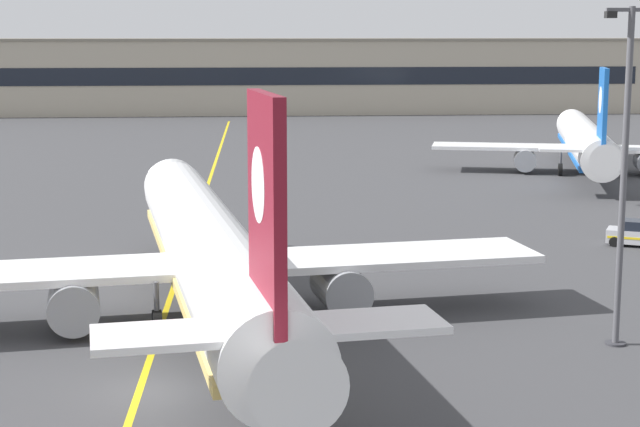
{
  "coord_description": "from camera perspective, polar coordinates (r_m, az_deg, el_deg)",
  "views": [
    {
      "loc": [
        3.17,
        -38.29,
        13.51
      ],
      "look_at": [
        6.67,
        5.55,
        5.8
      ],
      "focal_mm": 58.66,
      "sensor_mm": 36.0,
      "label": 1
    }
  ],
  "objects": [
    {
      "name": "ground_plane",
      "position": [
        40.73,
        -8.89,
        -9.55
      ],
      "size": [
        400.0,
        400.0,
        0.0
      ],
      "primitive_type": "plane",
      "color": "#3D3D3F"
    },
    {
      "name": "apron_lamp_post",
      "position": [
        46.16,
        16.25,
        2.15
      ],
      "size": [
        2.24,
        0.9,
        14.51
      ],
      "color": "#515156",
      "rests_on": "ground"
    },
    {
      "name": "taxiway_centreline",
      "position": [
        69.69,
        -7.09,
        -1.31
      ],
      "size": [
        4.34,
        179.96,
        0.01
      ],
      "primitive_type": "cube",
      "rotation": [
        0.0,
        0.0,
        -0.02
      ],
      "color": "yellow",
      "rests_on": "ground"
    },
    {
      "name": "airliner_foreground",
      "position": [
        48.56,
        -6.04,
        -2.16
      ],
      "size": [
        32.36,
        41.44,
        11.65
      ],
      "color": "white",
      "rests_on": "ground"
    },
    {
      "name": "airliner_background",
      "position": [
        102.69,
        14.29,
        3.8
      ],
      "size": [
        29.2,
        37.13,
        10.56
      ],
      "color": "white",
      "rests_on": "ground"
    },
    {
      "name": "terminal_building",
      "position": [
        173.89,
        -4.19,
        7.49
      ],
      "size": [
        133.78,
        12.4,
        12.27
      ],
      "color": "#B2A893",
      "rests_on": "ground"
    },
    {
      "name": "safety_cone_by_nose_gear",
      "position": [
        64.93,
        -5.56,
        -1.88
      ],
      "size": [
        0.44,
        0.44,
        0.55
      ],
      "color": "orange",
      "rests_on": "ground"
    }
  ]
}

